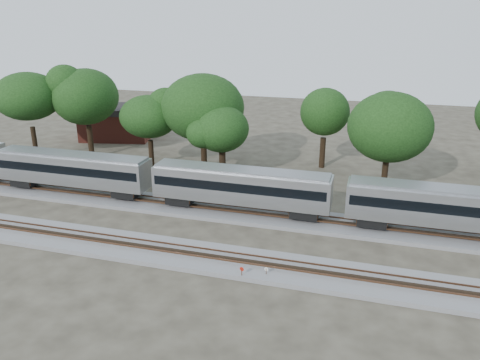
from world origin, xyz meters
name	(u,v)px	position (x,y,z in m)	size (l,w,h in m)	color
ground	(215,239)	(0.00, 0.00, 0.00)	(160.00, 160.00, 0.00)	#383328
track_far	(234,212)	(0.00, 6.00, 0.21)	(160.00, 5.00, 0.73)	slate
track_near	(200,257)	(0.00, -4.00, 0.21)	(160.00, 5.00, 0.73)	slate
train	(242,185)	(0.92, 6.00, 3.38)	(96.66, 3.34, 4.92)	#B6B8BD
switch_stand_red	(242,272)	(4.41, -6.24, 0.73)	(0.36, 0.14, 1.15)	#512D19
switch_stand_white	(266,271)	(6.24, -5.49, 0.64)	(0.32, 0.07, 1.00)	#512D19
switch_lever	(287,281)	(7.93, -5.65, 0.15)	(0.50, 0.30, 0.30)	#512D19
brick_building	(118,122)	(-28.40, 31.54, 2.75)	(12.76, 10.19, 5.46)	maroon
tree_0	(28,96)	(-32.83, 16.30, 9.32)	(9.49, 9.49, 13.38)	black
tree_1	(86,97)	(-26.02, 19.78, 9.03)	(9.19, 9.19, 12.96)	black
tree_2	(149,117)	(-15.63, 18.39, 7.07)	(7.21, 7.21, 10.16)	black
tree_3	(203,107)	(-8.47, 19.87, 8.44)	(8.60, 8.60, 12.12)	black
tree_4	(222,129)	(-4.75, 16.63, 6.49)	(6.62, 6.62, 9.33)	black
tree_5	(325,112)	(7.00, 24.86, 7.73)	(7.88, 7.88, 11.11)	black
tree_6	(390,127)	(15.18, 17.07, 7.92)	(8.07, 8.07, 11.38)	black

